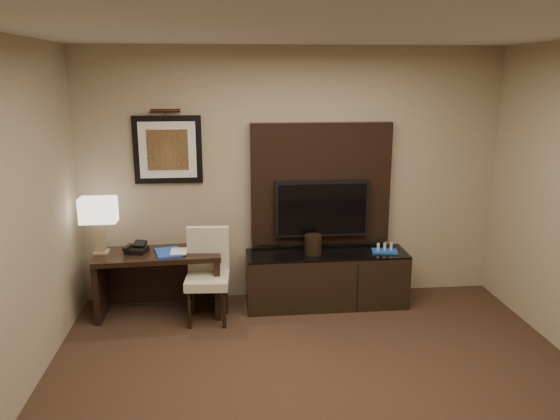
{
  "coord_description": "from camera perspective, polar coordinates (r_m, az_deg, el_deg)",
  "views": [
    {
      "loc": [
        -0.69,
        -3.22,
        2.42
      ],
      "look_at": [
        -0.2,
        1.8,
        1.15
      ],
      "focal_mm": 35.0,
      "sensor_mm": 36.0,
      "label": 1
    }
  ],
  "objects": [
    {
      "name": "ceiling",
      "position": [
        3.31,
        6.85,
        18.87
      ],
      "size": [
        4.5,
        5.0,
        0.01
      ],
      "primitive_type": "cube",
      "color": "silver",
      "rests_on": "wall_back"
    },
    {
      "name": "wall_back",
      "position": [
        5.86,
        1.28,
        3.61
      ],
      "size": [
        4.5,
        0.01,
        2.7
      ],
      "primitive_type": "cube",
      "color": "tan",
      "rests_on": "floor"
    },
    {
      "name": "desk",
      "position": [
        5.76,
        -12.43,
        -7.47
      ],
      "size": [
        1.26,
        0.6,
        0.66
      ],
      "primitive_type": "cube",
      "rotation": [
        0.0,
        0.0,
        0.05
      ],
      "color": "black",
      "rests_on": "floor"
    },
    {
      "name": "credenza",
      "position": [
        5.87,
        4.86,
        -7.19
      ],
      "size": [
        1.7,
        0.48,
        0.58
      ],
      "primitive_type": "cube",
      "rotation": [
        0.0,
        0.0,
        0.01
      ],
      "color": "black",
      "rests_on": "floor"
    },
    {
      "name": "tv_wall_panel",
      "position": [
        5.86,
        4.26,
        2.78
      ],
      "size": [
        1.5,
        0.12,
        1.3
      ],
      "primitive_type": "cube",
      "color": "black",
      "rests_on": "wall_back"
    },
    {
      "name": "tv",
      "position": [
        5.82,
        4.39,
        0.17
      ],
      "size": [
        1.0,
        0.08,
        0.6
      ],
      "primitive_type": "cube",
      "color": "black",
      "rests_on": "tv_wall_panel"
    },
    {
      "name": "artwork",
      "position": [
        5.78,
        -11.64,
        6.19
      ],
      "size": [
        0.7,
        0.04,
        0.7
      ],
      "primitive_type": "cube",
      "color": "black",
      "rests_on": "wall_back"
    },
    {
      "name": "picture_light",
      "position": [
        5.71,
        -11.88,
        10.12
      ],
      "size": [
        0.04,
        0.04,
        0.3
      ],
      "primitive_type": "cylinder",
      "color": "#3E2314",
      "rests_on": "wall_back"
    },
    {
      "name": "desk_chair",
      "position": [
        5.47,
        -7.59,
        -7.24
      ],
      "size": [
        0.45,
        0.51,
        0.87
      ],
      "primitive_type": null,
      "rotation": [
        0.0,
        0.0,
        -0.06
      ],
      "color": "beige",
      "rests_on": "floor"
    },
    {
      "name": "table_lamp",
      "position": [
        5.71,
        -18.35,
        -1.48
      ],
      "size": [
        0.4,
        0.29,
        0.59
      ],
      "primitive_type": null,
      "rotation": [
        0.0,
        0.0,
        -0.27
      ],
      "color": "#9D8661",
      "rests_on": "desk"
    },
    {
      "name": "desk_phone",
      "position": [
        5.69,
        -14.76,
        -3.84
      ],
      "size": [
        0.24,
        0.22,
        0.1
      ],
      "primitive_type": null,
      "rotation": [
        0.0,
        0.0,
        -0.28
      ],
      "color": "black",
      "rests_on": "desk"
    },
    {
      "name": "blue_folder",
      "position": [
        5.59,
        -11.59,
        -4.39
      ],
      "size": [
        0.31,
        0.37,
        0.02
      ],
      "primitive_type": "cube",
      "rotation": [
        0.0,
        0.0,
        0.25
      ],
      "color": "#1C41B8",
      "rests_on": "desk"
    },
    {
      "name": "book",
      "position": [
        5.57,
        -11.44,
        -3.36
      ],
      "size": [
        0.17,
        0.02,
        0.22
      ],
      "primitive_type": "imported",
      "rotation": [
        0.0,
        0.0,
        -0.0
      ],
      "color": "beige",
      "rests_on": "desk"
    },
    {
      "name": "ice_bucket",
      "position": [
        5.7,
        3.49,
        -3.62
      ],
      "size": [
        0.2,
        0.2,
        0.2
      ],
      "primitive_type": "cylinder",
      "rotation": [
        0.0,
        0.0,
        0.11
      ],
      "color": "black",
      "rests_on": "credenza"
    },
    {
      "name": "minibar_tray",
      "position": [
        5.86,
        10.88,
        -3.9
      ],
      "size": [
        0.29,
        0.2,
        0.09
      ],
      "primitive_type": null,
      "rotation": [
        0.0,
        0.0,
        -0.17
      ],
      "color": "#1B50B5",
      "rests_on": "credenza"
    }
  ]
}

